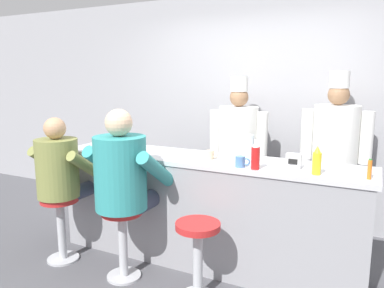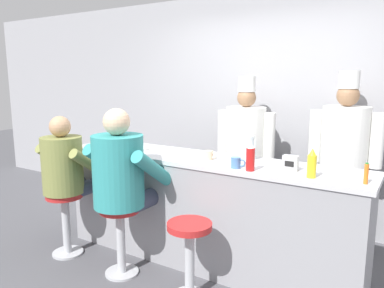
{
  "view_description": "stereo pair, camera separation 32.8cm",
  "coord_description": "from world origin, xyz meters",
  "px_view_note": "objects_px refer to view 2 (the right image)",
  "views": [
    {
      "loc": [
        1.38,
        -2.73,
        1.73
      ],
      "look_at": [
        -0.11,
        0.27,
        1.13
      ],
      "focal_mm": 35.0,
      "sensor_mm": 36.0,
      "label": 1
    },
    {
      "loc": [
        1.67,
        -2.57,
        1.73
      ],
      "look_at": [
        -0.11,
        0.27,
        1.13
      ],
      "focal_mm": 35.0,
      "sensor_mm": 36.0,
      "label": 2
    }
  ],
  "objects_px": {
    "coffee_mug_tan": "(209,155)",
    "diner_seated_teal": "(122,175)",
    "empty_stool_round": "(190,248)",
    "hot_sauce_bottle_orange": "(366,174)",
    "cook_in_whites_near": "(245,147)",
    "cook_in_whites_far": "(344,153)",
    "coffee_mug_blue": "(236,163)",
    "ketchup_bottle_red": "(250,157)",
    "diner_seated_olive": "(65,170)",
    "mustard_bottle_yellow": "(312,164)",
    "breakfast_plate": "(137,148)",
    "cereal_bowl": "(117,145)",
    "water_pitcher_clear": "(247,148)",
    "napkin_dispenser_chrome": "(291,163)"
  },
  "relations": [
    {
      "from": "cereal_bowl",
      "to": "diner_seated_teal",
      "type": "distance_m",
      "value": 0.72
    },
    {
      "from": "diner_seated_olive",
      "to": "water_pitcher_clear",
      "type": "bearing_deg",
      "value": 24.1
    },
    {
      "from": "water_pitcher_clear",
      "to": "cook_in_whites_near",
      "type": "distance_m",
      "value": 0.87
    },
    {
      "from": "empty_stool_round",
      "to": "hot_sauce_bottle_orange",
      "type": "bearing_deg",
      "value": 21.59
    },
    {
      "from": "napkin_dispenser_chrome",
      "to": "breakfast_plate",
      "type": "bearing_deg",
      "value": 179.34
    },
    {
      "from": "napkin_dispenser_chrome",
      "to": "diner_seated_olive",
      "type": "height_order",
      "value": "diner_seated_olive"
    },
    {
      "from": "mustard_bottle_yellow",
      "to": "breakfast_plate",
      "type": "height_order",
      "value": "mustard_bottle_yellow"
    },
    {
      "from": "diner_seated_teal",
      "to": "hot_sauce_bottle_orange",
      "type": "bearing_deg",
      "value": 12.58
    },
    {
      "from": "mustard_bottle_yellow",
      "to": "empty_stool_round",
      "type": "height_order",
      "value": "mustard_bottle_yellow"
    },
    {
      "from": "coffee_mug_tan",
      "to": "diner_seated_olive",
      "type": "relative_size",
      "value": 0.09
    },
    {
      "from": "mustard_bottle_yellow",
      "to": "cook_in_whites_far",
      "type": "distance_m",
      "value": 1.18
    },
    {
      "from": "hot_sauce_bottle_orange",
      "to": "cereal_bowl",
      "type": "bearing_deg",
      "value": 178.01
    },
    {
      "from": "diner_seated_teal",
      "to": "empty_stool_round",
      "type": "height_order",
      "value": "diner_seated_teal"
    },
    {
      "from": "diner_seated_teal",
      "to": "empty_stool_round",
      "type": "relative_size",
      "value": 2.33
    },
    {
      "from": "diner_seated_olive",
      "to": "napkin_dispenser_chrome",
      "type": "bearing_deg",
      "value": 14.29
    },
    {
      "from": "cook_in_whites_far",
      "to": "water_pitcher_clear",
      "type": "bearing_deg",
      "value": -127.49
    },
    {
      "from": "cook_in_whites_near",
      "to": "cook_in_whites_far",
      "type": "relative_size",
      "value": 0.97
    },
    {
      "from": "coffee_mug_tan",
      "to": "diner_seated_teal",
      "type": "bearing_deg",
      "value": -137.87
    },
    {
      "from": "water_pitcher_clear",
      "to": "breakfast_plate",
      "type": "distance_m",
      "value": 1.14
    },
    {
      "from": "water_pitcher_clear",
      "to": "coffee_mug_blue",
      "type": "distance_m",
      "value": 0.36
    },
    {
      "from": "mustard_bottle_yellow",
      "to": "water_pitcher_clear",
      "type": "distance_m",
      "value": 0.72
    },
    {
      "from": "mustard_bottle_yellow",
      "to": "diner_seated_olive",
      "type": "bearing_deg",
      "value": -170.04
    },
    {
      "from": "diner_seated_teal",
      "to": "breakfast_plate",
      "type": "bearing_deg",
      "value": 116.96
    },
    {
      "from": "cereal_bowl",
      "to": "napkin_dispenser_chrome",
      "type": "xyz_separation_m",
      "value": [
        1.82,
        0.01,
        0.03
      ]
    },
    {
      "from": "diner_seated_olive",
      "to": "cook_in_whites_far",
      "type": "relative_size",
      "value": 0.77
    },
    {
      "from": "ketchup_bottle_red",
      "to": "cook_in_whites_near",
      "type": "distance_m",
      "value": 1.27
    },
    {
      "from": "breakfast_plate",
      "to": "coffee_mug_tan",
      "type": "bearing_deg",
      "value": -0.7
    },
    {
      "from": "water_pitcher_clear",
      "to": "napkin_dispenser_chrome",
      "type": "relative_size",
      "value": 1.78
    },
    {
      "from": "mustard_bottle_yellow",
      "to": "diner_seated_teal",
      "type": "xyz_separation_m",
      "value": [
        -1.5,
        -0.38,
        -0.21
      ]
    },
    {
      "from": "empty_stool_round",
      "to": "water_pitcher_clear",
      "type": "bearing_deg",
      "value": 79.4
    },
    {
      "from": "ketchup_bottle_red",
      "to": "cook_in_whites_far",
      "type": "relative_size",
      "value": 0.13
    },
    {
      "from": "hot_sauce_bottle_orange",
      "to": "cook_in_whites_far",
      "type": "height_order",
      "value": "cook_in_whites_far"
    },
    {
      "from": "ketchup_bottle_red",
      "to": "diner_seated_teal",
      "type": "xyz_separation_m",
      "value": [
        -1.04,
        -0.34,
        -0.22
      ]
    },
    {
      "from": "napkin_dispenser_chrome",
      "to": "diner_seated_olive",
      "type": "xyz_separation_m",
      "value": [
        -2.02,
        -0.52,
        -0.21
      ]
    },
    {
      "from": "hot_sauce_bottle_orange",
      "to": "napkin_dispenser_chrome",
      "type": "height_order",
      "value": "hot_sauce_bottle_orange"
    },
    {
      "from": "coffee_mug_tan",
      "to": "diner_seated_olive",
      "type": "height_order",
      "value": "diner_seated_olive"
    },
    {
      "from": "cook_in_whites_far",
      "to": "coffee_mug_blue",
      "type": "bearing_deg",
      "value": -116.43
    },
    {
      "from": "cereal_bowl",
      "to": "napkin_dispenser_chrome",
      "type": "distance_m",
      "value": 1.82
    },
    {
      "from": "mustard_bottle_yellow",
      "to": "diner_seated_olive",
      "type": "relative_size",
      "value": 0.16
    },
    {
      "from": "breakfast_plate",
      "to": "diner_seated_olive",
      "type": "distance_m",
      "value": 0.72
    },
    {
      "from": "coffee_mug_blue",
      "to": "breakfast_plate",
      "type": "bearing_deg",
      "value": 171.55
    },
    {
      "from": "mustard_bottle_yellow",
      "to": "cook_in_whites_far",
      "type": "relative_size",
      "value": 0.12
    },
    {
      "from": "breakfast_plate",
      "to": "cook_in_whites_far",
      "type": "distance_m",
      "value": 2.06
    },
    {
      "from": "napkin_dispenser_chrome",
      "to": "hot_sauce_bottle_orange",
      "type": "bearing_deg",
      "value": -9.66
    },
    {
      "from": "breakfast_plate",
      "to": "napkin_dispenser_chrome",
      "type": "relative_size",
      "value": 2.0
    },
    {
      "from": "coffee_mug_blue",
      "to": "cook_in_whites_near",
      "type": "height_order",
      "value": "cook_in_whites_near"
    },
    {
      "from": "mustard_bottle_yellow",
      "to": "diner_seated_olive",
      "type": "height_order",
      "value": "diner_seated_olive"
    },
    {
      "from": "cook_in_whites_near",
      "to": "hot_sauce_bottle_orange",
      "type": "bearing_deg",
      "value": -37.64
    },
    {
      "from": "coffee_mug_tan",
      "to": "cook_in_whites_far",
      "type": "bearing_deg",
      "value": 47.84
    },
    {
      "from": "empty_stool_round",
      "to": "diner_seated_olive",
      "type": "bearing_deg",
      "value": 178.72
    }
  ]
}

